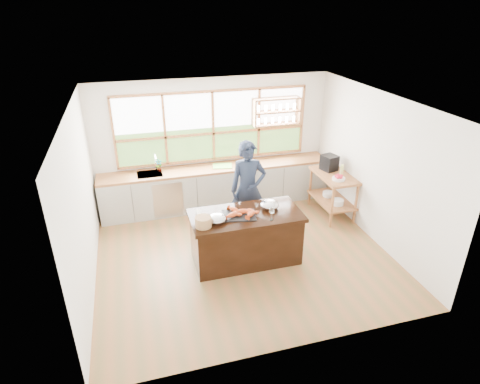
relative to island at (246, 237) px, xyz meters
name	(u,v)px	position (x,y,z in m)	size (l,w,h in m)	color
ground_plane	(242,253)	(0.00, 0.20, -0.45)	(5.00, 5.00, 0.00)	#925B33
room_shell	(236,151)	(0.02, 0.71, 1.30)	(5.02, 4.52, 2.71)	white
back_counter	(217,186)	(-0.02, 2.14, 0.00)	(4.90, 0.63, 0.90)	#AFADA6
right_shelf_unit	(333,188)	(2.19, 1.09, 0.15)	(0.62, 1.10, 0.90)	#A86439
island	(246,237)	(0.00, 0.00, 0.00)	(1.85, 0.90, 0.90)	black
cook	(248,189)	(0.30, 0.88, 0.46)	(0.67, 0.44, 1.84)	#1A2337
potted_plant	(159,166)	(-1.20, 2.20, 0.58)	(0.14, 0.10, 0.27)	slate
cutting_board	(222,166)	(0.12, 2.14, 0.45)	(0.40, 0.30, 0.01)	#76C648
espresso_machine	(329,163)	(2.19, 1.35, 0.60)	(0.28, 0.30, 0.32)	black
wine_bottle	(342,171)	(2.24, 0.92, 0.58)	(0.07, 0.07, 0.27)	#A9B25A
fruit_bowl	(339,178)	(2.14, 0.83, 0.49)	(0.25, 0.25, 0.11)	white
slate_board	(239,215)	(-0.13, -0.02, 0.45)	(0.55, 0.40, 0.02)	black
lobster_pile	(240,213)	(-0.11, -0.03, 0.50)	(0.52, 0.44, 0.08)	red
mixing_bowl_left	(217,219)	(-0.52, -0.13, 0.51)	(0.30, 0.30, 0.14)	#B3B5BA
mixing_bowl_right	(270,205)	(0.44, 0.08, 0.51)	(0.32, 0.32, 0.15)	#B3B5BA
wine_glass	(272,211)	(0.34, -0.30, 0.61)	(0.08, 0.08, 0.22)	silver
wicker_basket	(203,222)	(-0.75, -0.20, 0.53)	(0.26, 0.26, 0.17)	tan
parchment_roll	(199,215)	(-0.76, 0.11, 0.49)	(0.08, 0.08, 0.30)	white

